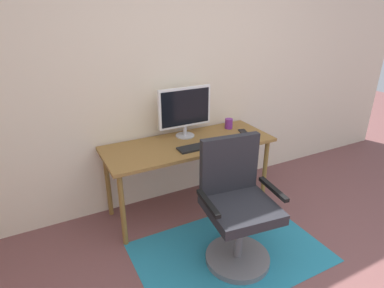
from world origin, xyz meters
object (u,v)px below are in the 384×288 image
computer_mouse (229,139)px  office_chair (237,211)px  coffee_cup (229,124)px  monitor (185,109)px  keyboard (201,146)px  cell_phone (243,132)px  desk (189,149)px

computer_mouse → office_chair: (-0.34, -0.64, -0.29)m
computer_mouse → coffee_cup: (0.19, 0.28, 0.03)m
monitor → keyboard: bearing=-88.6°
cell_phone → coffee_cup: bearing=127.3°
cell_phone → office_chair: size_ratio=0.14×
desk → coffee_cup: coffee_cup is taller
computer_mouse → desk: bearing=157.8°
computer_mouse → office_chair: bearing=-117.9°
monitor → desk: bearing=-103.1°
keyboard → office_chair: size_ratio=0.44×
computer_mouse → coffee_cup: bearing=57.0°
cell_phone → office_chair: office_chair is taller
computer_mouse → cell_phone: 0.28m
desk → office_chair: (0.00, -0.78, -0.20)m
monitor → cell_phone: bearing=-17.8°
keyboard → cell_phone: 0.56m
keyboard → coffee_cup: size_ratio=4.23×
keyboard → computer_mouse: computer_mouse is taller
desk → office_chair: bearing=-89.6°
desk → keyboard: size_ratio=3.67×
keyboard → coffee_cup: bearing=30.9°
keyboard → office_chair: bearing=-93.5°
desk → coffee_cup: 0.56m
desk → cell_phone: 0.60m
desk → keyboard: 0.17m
desk → monitor: size_ratio=3.00×
computer_mouse → coffee_cup: coffee_cup is taller
monitor → cell_phone: 0.65m
cell_phone → desk: bearing=-166.4°
computer_mouse → coffee_cup: 0.34m
keyboard → desk: bearing=106.8°
desk → keyboard: bearing=-73.2°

